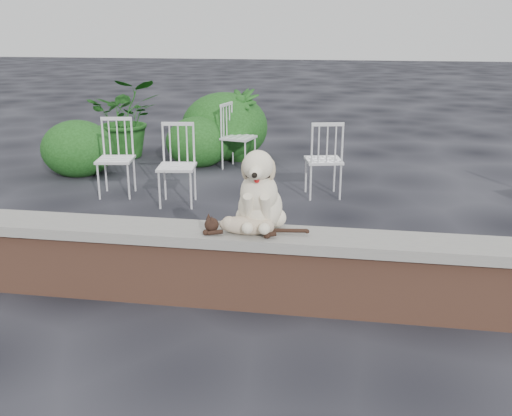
% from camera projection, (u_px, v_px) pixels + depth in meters
% --- Properties ---
extents(ground, '(60.00, 60.00, 0.00)m').
position_uv_depth(ground, '(289.00, 306.00, 4.36)').
color(ground, black).
rests_on(ground, ground).
extents(brick_wall, '(6.00, 0.30, 0.50)m').
position_uv_depth(brick_wall, '(289.00, 276.00, 4.28)').
color(brick_wall, brown).
rests_on(brick_wall, ground).
extents(capstone, '(6.20, 0.40, 0.08)m').
position_uv_depth(capstone, '(290.00, 239.00, 4.19)').
color(capstone, slate).
rests_on(capstone, brick_wall).
extents(dog, '(0.42, 0.55, 0.63)m').
position_uv_depth(dog, '(260.00, 187.00, 4.21)').
color(dog, beige).
rests_on(dog, capstone).
extents(cat, '(0.90, 0.23, 0.15)m').
position_uv_depth(cat, '(246.00, 224.00, 4.15)').
color(cat, tan).
rests_on(cat, capstone).
extents(chair_c, '(0.67, 0.67, 0.94)m').
position_uv_depth(chair_c, '(324.00, 159.00, 6.97)').
color(chair_c, white).
rests_on(chair_c, ground).
extents(chair_a, '(0.65, 0.65, 0.94)m').
position_uv_depth(chair_a, '(115.00, 158.00, 7.01)').
color(chair_a, white).
rests_on(chair_a, ground).
extents(chair_b, '(0.63, 0.63, 0.94)m').
position_uv_depth(chair_b, '(177.00, 165.00, 6.65)').
color(chair_b, white).
rests_on(chair_b, ground).
extents(chair_e, '(0.67, 0.67, 0.94)m').
position_uv_depth(chair_e, '(239.00, 136.00, 8.34)').
color(chair_e, white).
rests_on(chair_e, ground).
extents(potted_plant_a, '(1.36, 1.27, 1.23)m').
position_uv_depth(potted_plant_a, '(126.00, 118.00, 9.02)').
color(potted_plant_a, '#153D11').
rests_on(potted_plant_a, ground).
extents(potted_plant_b, '(0.81, 0.81, 1.08)m').
position_uv_depth(potted_plant_b, '(240.00, 125.00, 8.86)').
color(potted_plant_b, '#153D11').
rests_on(potted_plant_b, ground).
extents(shrubbery, '(2.98, 2.48, 1.07)m').
position_uv_depth(shrubbery, '(187.00, 135.00, 8.71)').
color(shrubbery, '#153D11').
rests_on(shrubbery, ground).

